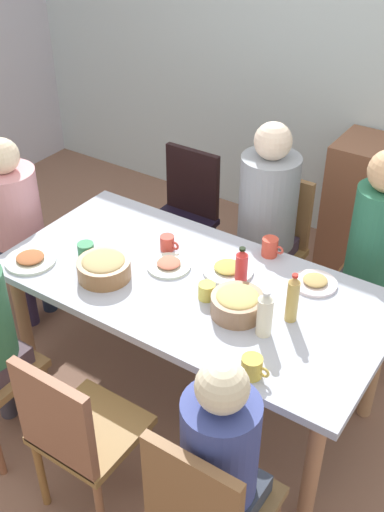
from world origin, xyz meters
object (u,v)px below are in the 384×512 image
plate_0 (315,282)px  cup_2 (252,367)px  person_3 (375,245)px  bowl_1 (104,267)px  chair_2 (271,241)px  bottle_1 (241,267)px  cup_0 (168,243)px  dining_table (192,295)px  cup_1 (270,247)px  cup_4 (86,252)px  plate_1 (228,269)px  bowl_0 (237,303)px  chair_5 (206,508)px  bottle_0 (265,314)px  cup_3 (207,291)px  plate_3 (31,259)px  chair_0 (77,431)px  person_2 (267,210)px  plate_2 (169,265)px  bottle_2 (293,299)px  chair_3 (373,276)px  person_6 (13,214)px  person_5 (221,460)px  chair_1 (184,211)px  side_cabinet (382,211)px

plate_0 → cup_2: bearing=-86.6°
person_3 → bowl_1: bearing=-136.3°
chair_2 → bottle_1: 0.83m
cup_0 → dining_table: bearing=-32.0°
dining_table → plate_0: 0.59m
cup_1 → cup_4: (-0.74, -0.55, 0.00)m
plate_1 → bowl_0: (0.20, -0.25, 0.04)m
cup_2 → chair_5: bearing=-79.4°
plate_1 → bottle_0: size_ratio=1.11×
bowl_1 → cup_3: 0.52m
bowl_1 → chair_5: bearing=-32.9°
plate_3 → chair_2: bearing=56.5°
chair_0 → person_2: bearing=90.0°
plate_2 → bottle_0: (0.62, -0.17, 0.09)m
cup_3 → bottle_1: bottle_1 is taller
bottle_2 → chair_5: bearing=-82.6°
plate_0 → plate_2: 0.71m
cup_4 → bottle_2: size_ratio=0.48×
chair_3 → person_6: size_ratio=0.77×
plate_3 → cup_4: 0.28m
person_5 → bottle_2: person_5 is taller
chair_0 → person_6: size_ratio=0.77×
chair_3 → bottle_0: bottle_0 is taller
plate_0 → plate_2: size_ratio=0.98×
person_6 → cup_3: 1.36m
bottle_2 → cup_1: bearing=128.2°
cup_2 → chair_2: bearing=113.7°
cup_0 → cup_4: cup_4 is taller
chair_2 → bottle_0: 1.14m
chair_1 → person_2: 0.68m
person_2 → plate_2: person_2 is taller
person_5 → bowl_0: 0.75m
person_3 → cup_4: bearing=-142.3°
person_2 → plate_1: 0.60m
chair_3 → person_6: 2.05m
chair_3 → person_3: person_3 is taller
person_5 → chair_5: bearing=-90.0°
cup_1 → cup_3: bearing=-99.2°
person_2 → cup_4: 1.05m
person_3 → plate_1: person_3 is taller
chair_3 → side_cabinet: bearing=105.5°
plate_1 → bowl_1: 0.60m
person_3 → cup_2: size_ratio=10.58×
plate_1 → bottle_1: bearing=-28.3°
chair_0 → cup_1: bearing=80.7°
cup_0 → side_cabinet: size_ratio=0.12×
plate_3 → bottle_0: 1.24m
chair_0 → plate_3: 0.97m
plate_2 → cup_0: cup_0 is taller
cup_3 → bottle_2: bearing=11.3°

